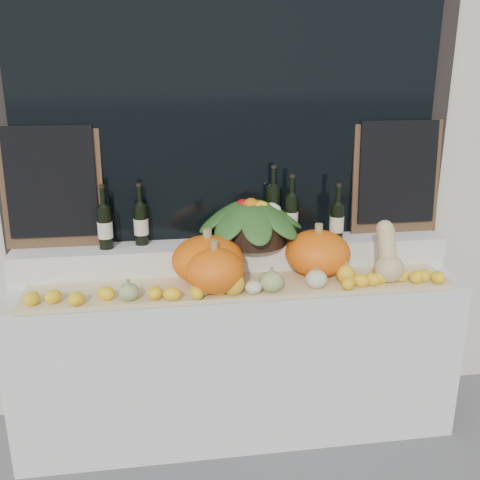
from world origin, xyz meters
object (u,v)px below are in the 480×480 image
Objects in this scene: produce_bowl at (251,220)px; wine_bottle_tall at (273,211)px; pumpkin_left at (208,260)px; butternut_squash at (388,257)px; pumpkin_right at (318,253)px.

wine_bottle_tall is at bearing 24.60° from produce_bowl.
pumpkin_left is 1.22× the size of butternut_squash.
butternut_squash is at bearing -25.10° from produce_bowl.
pumpkin_left is 0.90× the size of wine_bottle_tall.
pumpkin_left is 0.49m from wine_bottle_tall.
pumpkin_right is at bearing -29.37° from produce_bowl.
pumpkin_right is at bearing 159.37° from butternut_squash.
pumpkin_right is 0.56× the size of produce_bowl.
produce_bowl is (-0.64, 0.30, 0.13)m from butternut_squash.
pumpkin_right is at bearing -51.67° from wine_bottle_tall.
wine_bottle_tall reaches higher than pumpkin_right.
pumpkin_right is 0.35m from wine_bottle_tall.
wine_bottle_tall is at bearing 128.33° from pumpkin_right.
wine_bottle_tall is (-0.51, 0.36, 0.16)m from butternut_squash.
pumpkin_right is 1.14× the size of butternut_squash.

